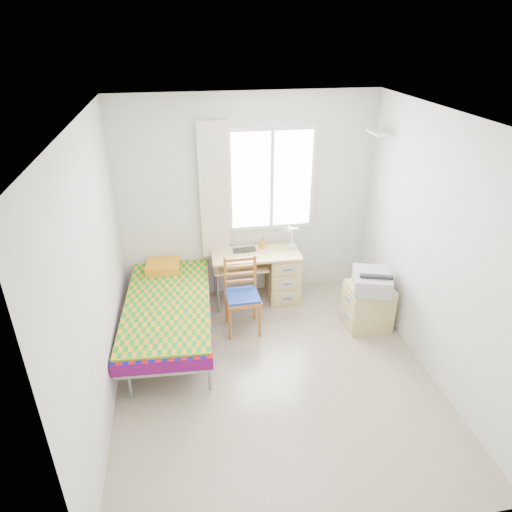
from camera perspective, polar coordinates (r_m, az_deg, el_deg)
The scene contains 17 objects.
floor at distance 4.92m, azimuth 2.32°, elevation -14.62°, with size 3.50×3.50×0.00m, color #BCAD93.
ceiling at distance 3.73m, azimuth 3.09°, elevation 16.67°, with size 3.50×3.50×0.00m, color white.
wall_back at distance 5.74m, azimuth -1.07°, elevation 7.02°, with size 3.20×3.20×0.00m, color silver.
wall_left at distance 4.16m, azimuth -19.44°, elevation -2.90°, with size 3.50×3.50×0.00m, color silver.
wall_right at distance 4.75m, azimuth 21.87°, elevation 0.47°, with size 3.50×3.50×0.00m, color silver.
window at distance 5.69m, azimuth 1.98°, elevation 9.48°, with size 1.10×0.04×1.30m.
curtain at distance 5.58m, azimuth -5.27°, elevation 7.94°, with size 0.35×0.05×1.70m, color beige.
floating_shelf at distance 5.60m, azimuth 15.21°, elevation 14.65°, with size 0.20×0.32×0.03m, color white.
bed at distance 5.31m, azimuth -10.96°, elevation -5.81°, with size 1.06×2.09×0.88m.
desk at distance 5.93m, azimuth 2.72°, elevation -2.10°, with size 1.12×0.53×0.69m.
chair at distance 5.31m, azimuth -1.69°, elevation -4.35°, with size 0.40×0.40×0.90m.
cabinet at distance 5.61m, azimuth 13.76°, elevation -6.10°, with size 0.51×0.46×0.55m.
printer at distance 5.38m, azimuth 14.25°, elevation -2.98°, with size 0.53×0.57×0.20m.
laptop at distance 5.75m, azimuth -1.37°, elevation 0.58°, with size 0.29×0.19×0.02m, color black.
pen_cup at distance 5.85m, azimuth 0.79°, elevation 1.43°, with size 0.07×0.07×0.09m, color orange.
task_lamp at distance 5.67m, azimuth 4.23°, elevation 2.76°, with size 0.22×0.32×0.40m.
book at distance 5.78m, azimuth -1.99°, elevation -0.57°, with size 0.17×0.23×0.02m, color gray.
Camera 1 is at (-0.82, -3.58, 3.28)m, focal length 32.00 mm.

